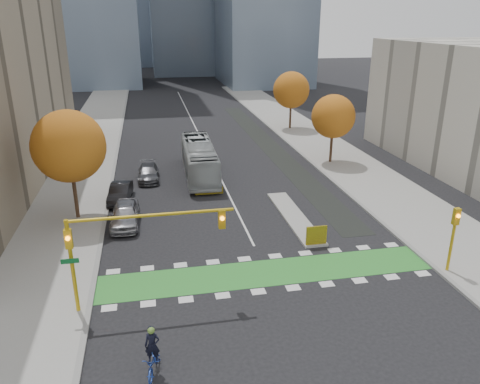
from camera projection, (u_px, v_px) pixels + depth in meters
name	position (u px, v px, depth m)	size (l,w,h in m)	color
ground	(274.00, 286.00, 26.37)	(300.00, 300.00, 0.00)	black
sidewalk_west	(72.00, 184.00, 42.26)	(7.00, 120.00, 0.15)	gray
sidewalk_east	(351.00, 167.00, 47.19)	(7.00, 120.00, 0.15)	gray
curb_west	(112.00, 182.00, 42.90)	(0.30, 120.00, 0.16)	gray
curb_east	(319.00, 169.00, 46.55)	(0.30, 120.00, 0.16)	gray
bike_crossing	(267.00, 273.00, 27.75)	(20.00, 3.00, 0.01)	#2C872D
centre_line	(197.00, 130.00, 63.13)	(0.15, 70.00, 0.01)	silver
bike_lane_paint	(269.00, 146.00, 55.31)	(2.50, 50.00, 0.01)	black
median_island	(294.00, 217.00, 35.35)	(1.60, 10.00, 0.16)	gray
hazard_board	(316.00, 235.00, 30.68)	(1.40, 0.12, 1.30)	yellow
tree_west	(69.00, 146.00, 33.25)	(5.20, 5.20, 8.22)	#332114
tree_east_near	(333.00, 117.00, 47.08)	(4.40, 4.40, 7.08)	#332114
tree_east_far	(291.00, 90.00, 61.74)	(4.80, 4.80, 7.65)	#332114
traffic_signal_west	(123.00, 237.00, 23.05)	(8.53, 0.56, 5.20)	#BF9914
traffic_signal_east	(454.00, 230.00, 26.87)	(0.35, 0.43, 4.10)	#BF9914
cyclist	(153.00, 358.00, 19.70)	(1.08, 2.07, 2.28)	#2340A0
bus	(199.00, 159.00, 44.29)	(2.73, 11.66, 3.25)	#A6ACAE
parked_car_a	(125.00, 214.00, 33.84)	(1.98, 4.91, 1.67)	#939297
parked_car_b	(120.00, 193.00, 38.37)	(1.54, 4.43, 1.46)	black
parked_car_c	(148.00, 173.00, 43.41)	(1.89, 4.65, 1.35)	#4A4B4F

